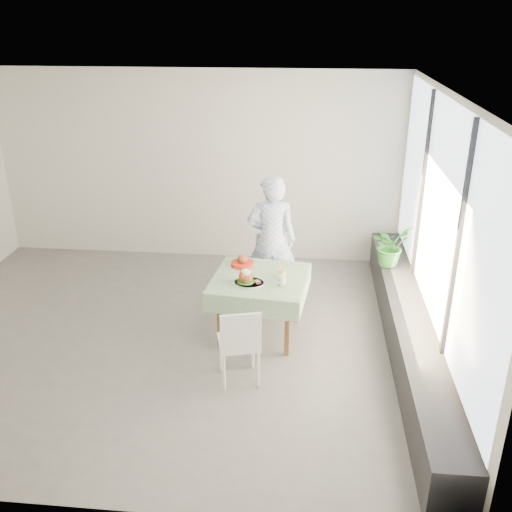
# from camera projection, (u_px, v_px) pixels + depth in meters

# --- Properties ---
(floor) EXTENTS (6.00, 6.00, 0.00)m
(floor) POSITION_uv_depth(u_px,v_px,m) (162.00, 337.00, 6.66)
(floor) COLOR #5A5855
(floor) RESTS_ON ground
(ceiling) EXTENTS (6.00, 6.00, 0.00)m
(ceiling) POSITION_uv_depth(u_px,v_px,m) (143.00, 90.00, 5.56)
(ceiling) COLOR white
(ceiling) RESTS_ON ground
(wall_back) EXTENTS (6.00, 0.02, 2.80)m
(wall_back) POSITION_uv_depth(u_px,v_px,m) (198.00, 167.00, 8.40)
(wall_back) COLOR beige
(wall_back) RESTS_ON ground
(wall_front) EXTENTS (6.00, 0.02, 2.80)m
(wall_front) POSITION_uv_depth(u_px,v_px,m) (55.00, 353.00, 3.82)
(wall_front) COLOR beige
(wall_front) RESTS_ON ground
(wall_right) EXTENTS (0.02, 5.00, 2.80)m
(wall_right) POSITION_uv_depth(u_px,v_px,m) (439.00, 235.00, 5.84)
(wall_right) COLOR beige
(wall_right) RESTS_ON ground
(window_pane) EXTENTS (0.01, 4.80, 2.18)m
(window_pane) POSITION_uv_depth(u_px,v_px,m) (440.00, 212.00, 5.74)
(window_pane) COLOR #D1E0F9
(window_pane) RESTS_ON ground
(window_ledge) EXTENTS (0.40, 4.80, 0.50)m
(window_ledge) POSITION_uv_depth(u_px,v_px,m) (408.00, 331.00, 6.31)
(window_ledge) COLOR black
(window_ledge) RESTS_ON ground
(cafe_table) EXTENTS (1.15, 1.15, 0.74)m
(cafe_table) POSITION_uv_depth(u_px,v_px,m) (260.00, 299.00, 6.56)
(cafe_table) COLOR brown
(cafe_table) RESTS_ON ground
(chair_far) EXTENTS (0.51, 0.51, 0.90)m
(chair_far) POSITION_uv_depth(u_px,v_px,m) (274.00, 283.00, 7.38)
(chair_far) COLOR white
(chair_far) RESTS_ON ground
(chair_near) EXTENTS (0.49, 0.49, 0.85)m
(chair_near) POSITION_uv_depth(u_px,v_px,m) (239.00, 357.00, 5.81)
(chair_near) COLOR white
(chair_near) RESTS_ON ground
(diner) EXTENTS (0.66, 0.46, 1.71)m
(diner) POSITION_uv_depth(u_px,v_px,m) (272.00, 240.00, 7.18)
(diner) COLOR #8BA9DF
(diner) RESTS_ON ground
(main_dish) EXTENTS (0.34, 0.34, 0.17)m
(main_dish) POSITION_uv_depth(u_px,v_px,m) (247.00, 279.00, 6.27)
(main_dish) COLOR white
(main_dish) RESTS_ON cafe_table
(juice_cup_orange) EXTENTS (0.09, 0.09, 0.25)m
(juice_cup_orange) POSITION_uv_depth(u_px,v_px,m) (282.00, 274.00, 6.39)
(juice_cup_orange) COLOR white
(juice_cup_orange) RESTS_ON cafe_table
(juice_cup_lemonade) EXTENTS (0.09, 0.09, 0.25)m
(juice_cup_lemonade) POSITION_uv_depth(u_px,v_px,m) (282.00, 281.00, 6.23)
(juice_cup_lemonade) COLOR white
(juice_cup_lemonade) RESTS_ON cafe_table
(second_dish) EXTENTS (0.27, 0.27, 0.13)m
(second_dish) POSITION_uv_depth(u_px,v_px,m) (242.00, 263.00, 6.73)
(second_dish) COLOR red
(second_dish) RESTS_ON cafe_table
(potted_plant) EXTENTS (0.64, 0.63, 0.53)m
(potted_plant) POSITION_uv_depth(u_px,v_px,m) (390.00, 245.00, 7.26)
(potted_plant) COLOR #307828
(potted_plant) RESTS_ON window_ledge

